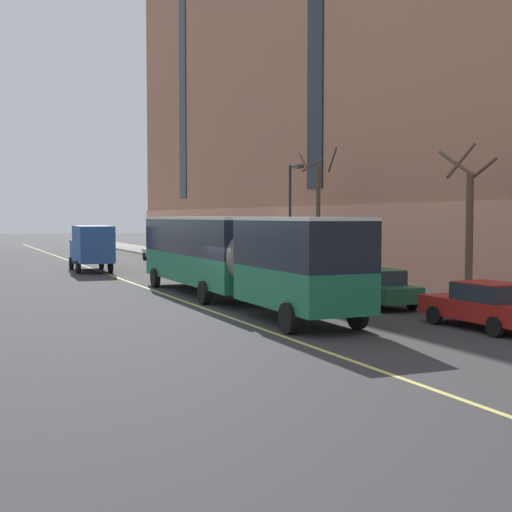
# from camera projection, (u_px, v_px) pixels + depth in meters

# --- Properties ---
(ground_plane) EXTENTS (260.00, 260.00, 0.00)m
(ground_plane) POSITION_uv_depth(u_px,v_px,m) (233.00, 308.00, 28.97)
(ground_plane) COLOR #38383A
(sidewalk) EXTENTS (4.32, 160.00, 0.15)m
(sidewalk) POSITION_uv_depth(u_px,v_px,m) (380.00, 290.00, 35.34)
(sidewalk) COLOR gray
(sidewalk) RESTS_ON ground
(city_bus) EXTENTS (2.97, 19.45, 3.70)m
(city_bus) POSITION_uv_depth(u_px,v_px,m) (231.00, 253.00, 30.58)
(city_bus) COLOR #1E704C
(city_bus) RESTS_ON ground
(parked_car_red_0) EXTENTS (2.02, 4.69, 1.56)m
(parked_car_red_0) POSITION_uv_depth(u_px,v_px,m) (485.00, 305.00, 23.52)
(parked_car_red_0) COLOR #B21E19
(parked_car_red_0) RESTS_ON ground
(parked_car_white_1) EXTENTS (2.03, 4.54, 1.56)m
(parked_car_white_1) POSITION_uv_depth(u_px,v_px,m) (243.00, 265.00, 42.61)
(parked_car_white_1) COLOR silver
(parked_car_white_1) RESTS_ON ground
(parked_car_white_2) EXTENTS (2.01, 4.59, 1.56)m
(parked_car_white_2) POSITION_uv_depth(u_px,v_px,m) (185.00, 256.00, 53.24)
(parked_car_white_2) COLOR silver
(parked_car_white_2) RESTS_ON ground
(parked_car_green_3) EXTENTS (2.06, 4.81, 1.56)m
(parked_car_green_3) POSITION_uv_depth(u_px,v_px,m) (375.00, 287.00, 29.42)
(parked_car_green_3) COLOR #23603D
(parked_car_green_3) RESTS_ON ground
(parked_car_silver_4) EXTENTS (2.02, 4.38, 1.56)m
(parked_car_silver_4) POSITION_uv_depth(u_px,v_px,m) (159.00, 251.00, 59.64)
(parked_car_silver_4) COLOR #B7B7BC
(parked_car_silver_4) RESTS_ON ground
(box_truck) EXTENTS (2.56, 6.58, 3.09)m
(box_truck) POSITION_uv_depth(u_px,v_px,m) (92.00, 246.00, 47.78)
(box_truck) COLOR #285199
(box_truck) RESTS_ON ground
(street_tree_mid_block) EXTENTS (1.84, 1.81, 6.59)m
(street_tree_mid_block) POSITION_uv_depth(u_px,v_px,m) (469.00, 226.00, 28.63)
(street_tree_mid_block) COLOR brown
(street_tree_mid_block) RESTS_ON sidewalk
(street_tree_far_uptown) EXTENTS (2.15, 2.12, 7.41)m
(street_tree_far_uptown) POSITION_uv_depth(u_px,v_px,m) (318.00, 214.00, 40.18)
(street_tree_far_uptown) COLOR brown
(street_tree_far_uptown) RESTS_ON sidewalk
(street_lamp) EXTENTS (0.36, 1.48, 6.49)m
(street_lamp) POSITION_uv_depth(u_px,v_px,m) (292.00, 209.00, 40.59)
(street_lamp) COLOR #2D2D30
(street_lamp) RESTS_ON sidewalk
(lane_centerline) EXTENTS (0.16, 140.00, 0.01)m
(lane_centerline) POSITION_uv_depth(u_px,v_px,m) (184.00, 301.00, 31.27)
(lane_centerline) COLOR #E0D66B
(lane_centerline) RESTS_ON ground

